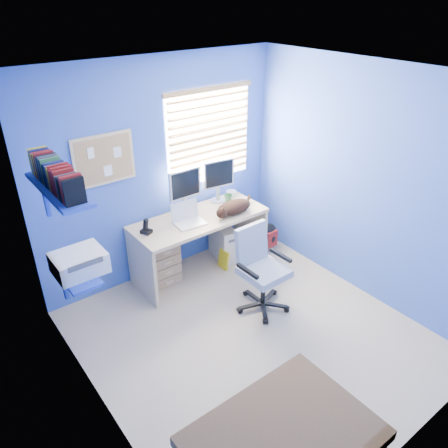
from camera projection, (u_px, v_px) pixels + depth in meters
floor at (252, 336)px, 4.36m from camera, size 3.00×3.20×0.00m
ceiling at (262, 77)px, 3.16m from camera, size 3.00×3.20×0.00m
wall_back at (162, 172)px, 4.87m from camera, size 3.00×0.01×2.50m
wall_front at (430, 329)px, 2.65m from camera, size 3.00×0.01×2.50m
wall_left at (90, 293)px, 2.96m from camera, size 0.01×3.20×2.50m
wall_right at (364, 185)px, 4.56m from camera, size 0.01×3.20×2.50m
desk at (200, 245)px, 5.19m from camera, size 1.59×0.65×0.74m
laptop at (190, 215)px, 4.82m from camera, size 0.35×0.29×0.22m
monitor_left at (184, 191)px, 5.00m from camera, size 0.40×0.12×0.54m
monitor_right at (218, 181)px, 5.26m from camera, size 0.41×0.18×0.54m
phone at (146, 226)px, 4.66m from camera, size 0.13×0.14×0.17m
mug at (228, 198)px, 5.34m from camera, size 0.10×0.09×0.10m
cd_spindle at (231, 193)px, 5.51m from camera, size 0.13×0.13×0.07m
cat at (234, 207)px, 5.08m from camera, size 0.48×0.32×0.16m
tower_pc at (223, 242)px, 5.53m from camera, size 0.26×0.46×0.45m
drawer_boxes at (162, 262)px, 5.05m from camera, size 0.35×0.28×0.54m
yellow_book at (224, 260)px, 5.37m from camera, size 0.03×0.17×0.24m
backpack at (267, 236)px, 5.74m from camera, size 0.33×0.26×0.37m
office_chair at (261, 279)px, 4.63m from camera, size 0.54×0.54×0.92m
window_blinds at (210, 136)px, 5.06m from camera, size 1.15×0.05×1.10m
corkboard at (104, 160)px, 4.37m from camera, size 0.64×0.02×0.52m
wall_shelves at (67, 221)px, 3.47m from camera, size 0.42×0.90×1.05m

